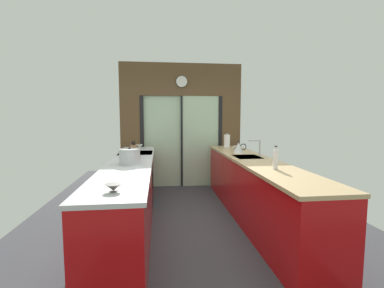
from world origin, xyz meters
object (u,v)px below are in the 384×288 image
Objects in this scene: soap_bottle at (276,159)px; paper_towel_roll at (227,141)px; knife_block at (134,151)px; oven_range at (136,179)px; stock_pot at (130,156)px; mixing_bowl_far at (139,146)px; mixing_bowl_near at (113,187)px; kettle at (239,147)px.

paper_towel_roll reaches higher than soap_bottle.
paper_towel_roll reaches higher than knife_block.
oven_range is 1.99m from paper_towel_roll.
mixing_bowl_far is at bearing 90.00° from stock_pot.
mixing_bowl_near reaches higher than oven_range.
mixing_bowl_far is (-0.00, 3.20, 0.00)m from mixing_bowl_near.
mixing_bowl_near is 3.60m from paper_towel_roll.
kettle is (1.78, 0.39, -0.01)m from knife_block.
knife_block reaches higher than kettle.
paper_towel_roll is (1.80, 0.61, 0.59)m from oven_range.
stock_pot reaches higher than oven_range.
knife_block is at bearing -88.24° from oven_range.
paper_towel_roll reaches higher than stock_pot.
soap_bottle reaches higher than mixing_bowl_far.
oven_range is 0.83m from knife_block.
paper_towel_roll reaches higher than kettle.
stock_pot is 2.52m from paper_towel_roll.
mixing_bowl_far is at bearing 90.00° from mixing_bowl_near.
soap_bottle reaches higher than knife_block.
mixing_bowl_far is 0.55× the size of knife_block.
kettle reaches higher than mixing_bowl_near.
oven_range is 3.22× the size of soap_bottle.
paper_towel_roll is at bearing 45.09° from stock_pot.
kettle is 0.91× the size of paper_towel_roll.
soap_bottle is at bearing -53.77° from mixing_bowl_far.
oven_range is at bearing 135.91° from soap_bottle.
kettle is at bearing 52.27° from mixing_bowl_near.
paper_towel_roll is (-0.00, 0.82, 0.04)m from kettle.
knife_block is at bearing -145.73° from paper_towel_roll.
paper_towel_roll is (1.78, -0.07, 0.09)m from mixing_bowl_far.
soap_bottle reaches higher than kettle.
knife_block is (0.02, -0.60, 0.57)m from oven_range.
mixing_bowl_far is at bearing 177.60° from paper_towel_roll.
stock_pot is (0.02, -1.17, 0.57)m from oven_range.
knife_block is at bearing -90.00° from mixing_bowl_far.
paper_towel_roll is (1.78, 1.21, 0.03)m from knife_block.
mixing_bowl_far is at bearing 153.31° from kettle.
oven_range is at bearing 90.90° from stock_pot.
kettle is (1.80, -0.21, 0.56)m from oven_range.
mixing_bowl_near is 0.55× the size of kettle.
soap_bottle is at bearing 23.39° from mixing_bowl_near.
oven_range is 3.47× the size of kettle.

